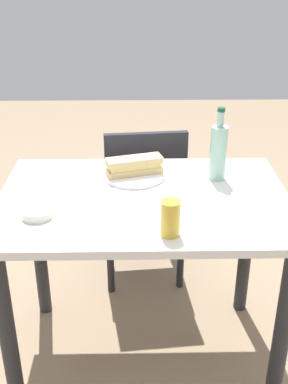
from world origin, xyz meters
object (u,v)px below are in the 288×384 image
Objects in this scene: chair_far at (144,196)px; olive_bowl at (37,213)px; dining_table at (144,229)px; water_bottle at (218,151)px; knife_near at (128,168)px; beer_glass at (170,218)px; baguette_sandwich_near at (134,166)px; plate_near at (134,175)px.

chair_far is 8.09× the size of olive_bowl.
water_bottle is (0.29, 0.16, 0.25)m from dining_table.
dining_table is 0.28m from knife_near.
knife_near is 0.51m from beer_glass.
dining_table is at bearing 106.37° from beer_glass.
knife_near is (-0.03, 0.05, -0.03)m from baguette_sandwich_near.
baguette_sandwich_near is at bearing -96.51° from chair_far.
beer_glass reaches higher than plate_near.
beer_glass is 1.13× the size of olive_bowl.
beer_glass reaches higher than olive_bowl.
chair_far is 7.17× the size of beer_glass.
olive_bowl is at bearing -136.00° from baguette_sandwich_near.
plate_near is at bearing -62.14° from knife_near.
baguette_sandwich_near reaches higher than knife_near.
knife_near is 0.48m from olive_bowl.
water_bottle reaches higher than beer_glass.
plate_near is 0.35m from water_bottle.
plate_near is 0.46m from beer_glass.
water_bottle is at bearing -10.91° from knife_near.
plate_near is at bearing 44.00° from olive_bowl.
beer_glass is (0.11, -0.44, 0.01)m from baguette_sandwich_near.
knife_near reaches higher than plate_near.
knife_near is at bearing 117.86° from plate_near.
baguette_sandwich_near is 0.46m from beer_glass.
knife_near is at bearing 169.09° from water_bottle.
knife_near is at bearing 105.19° from dining_table.
water_bottle reaches higher than baguette_sandwich_near.
dining_table is 0.23m from plate_near.
olive_bowl reaches higher than knife_near.
beer_glass reaches higher than knife_near.
baguette_sandwich_near is 0.46m from olive_bowl.
chair_far is 0.45m from knife_near.
beer_glass is at bearing -85.13° from chair_far.
water_bottle reaches higher than olive_bowl.
chair_far is at bearing 125.20° from water_bottle.
plate_near is (-0.04, 0.18, 0.14)m from dining_table.
chair_far reaches higher than olive_bowl.
knife_near is (-0.06, 0.23, 0.15)m from dining_table.
water_bottle is 2.73× the size of olive_bowl.
plate_near is 0.06m from knife_near.
dining_table is 0.42m from olive_bowl.
dining_table is 0.26m from baguette_sandwich_near.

